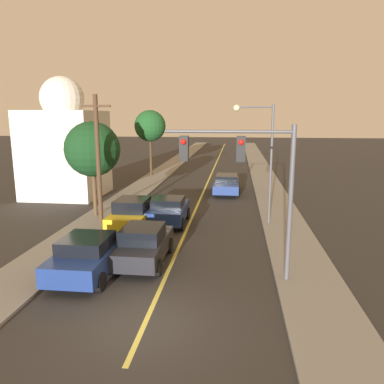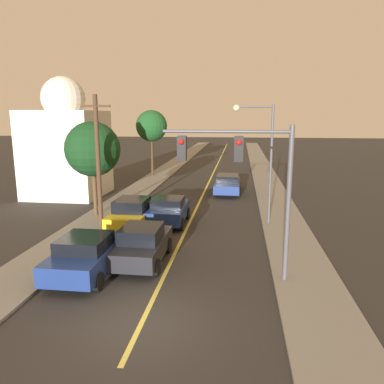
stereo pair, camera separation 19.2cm
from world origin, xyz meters
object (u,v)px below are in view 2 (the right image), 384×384
object	(u,v)px
car_near_lane_front	(142,244)
car_outer_lane_second	(133,213)
car_near_lane_second	(168,210)
utility_pole_left	(98,159)
domed_building_left	(66,146)
streetlamp_right	(261,147)
tree_left_near	(93,149)
tree_left_far	(152,126)
traffic_signal_mast	(246,170)
car_outer_lane_front	(87,254)
car_far_oncoming	(227,184)

from	to	relation	value
car_near_lane_front	car_outer_lane_second	xyz separation A→B (m)	(-1.83, 4.91, 0.00)
car_near_lane_second	car_outer_lane_second	xyz separation A→B (m)	(-1.83, -0.90, 0.01)
car_near_lane_second	car_outer_lane_second	bearing A→B (deg)	-153.93
utility_pole_left	domed_building_left	bearing A→B (deg)	125.03
streetlamp_right	car_near_lane_second	bearing A→B (deg)	-174.04
tree_left_near	domed_building_left	bearing A→B (deg)	127.30
tree_left_near	tree_left_far	size ratio (longest dim) A/B	0.87
car_outer_lane_second	tree_left_far	bearing A→B (deg)	99.77
traffic_signal_mast	utility_pole_left	xyz separation A→B (m)	(-7.80, 5.88, -0.37)
car_near_lane_front	utility_pole_left	xyz separation A→B (m)	(-3.59, 4.70, 2.99)
car_near_lane_front	traffic_signal_mast	world-z (taller)	traffic_signal_mast
car_near_lane_second	tree_left_far	size ratio (longest dim) A/B	0.58
car_outer_lane_front	car_outer_lane_second	bearing A→B (deg)	90.00
car_near_lane_front	utility_pole_left	world-z (taller)	utility_pole_left
tree_left_far	utility_pole_left	bearing A→B (deg)	-85.86
car_outer_lane_front	car_far_oncoming	distance (m)	17.35
car_near_lane_front	traffic_signal_mast	bearing A→B (deg)	-15.66
car_near_lane_front	car_near_lane_second	world-z (taller)	car_near_lane_front
car_near_lane_front	domed_building_left	world-z (taller)	domed_building_left
car_outer_lane_front	car_outer_lane_second	world-z (taller)	car_outer_lane_second
car_far_oncoming	traffic_signal_mast	xyz separation A→B (m)	(1.17, -16.38, 3.44)
traffic_signal_mast	car_far_oncoming	bearing A→B (deg)	94.08
car_outer_lane_second	traffic_signal_mast	xyz separation A→B (m)	(6.03, -6.09, 3.37)
car_far_oncoming	car_outer_lane_second	bearing A→B (deg)	64.69
car_near_lane_second	streetlamp_right	bearing A→B (deg)	5.96
streetlamp_right	tree_left_far	bearing A→B (deg)	121.42
car_near_lane_second	streetlamp_right	distance (m)	6.28
tree_left_near	traffic_signal_mast	bearing A→B (deg)	-41.85
traffic_signal_mast	utility_pole_left	bearing A→B (deg)	143.00
car_near_lane_front	car_far_oncoming	size ratio (longest dim) A/B	0.80
traffic_signal_mast	tree_left_near	bearing A→B (deg)	138.15
car_outer_lane_second	tree_left_far	distance (m)	18.58
car_outer_lane_front	car_far_oncoming	size ratio (longest dim) A/B	0.83
car_far_oncoming	car_near_lane_second	bearing A→B (deg)	72.09
traffic_signal_mast	tree_left_far	distance (m)	25.61
car_outer_lane_front	tree_left_far	bearing A→B (deg)	97.23
streetlamp_right	tree_left_near	bearing A→B (deg)	177.20
car_near_lane_second	tree_left_far	bearing A→B (deg)	106.14
traffic_signal_mast	streetlamp_right	size ratio (longest dim) A/B	0.86
car_outer_lane_front	traffic_signal_mast	size ratio (longest dim) A/B	0.76
car_far_oncoming	traffic_signal_mast	bearing A→B (deg)	94.08
car_outer_lane_front	traffic_signal_mast	distance (m)	6.91
car_near_lane_front	car_outer_lane_second	size ratio (longest dim) A/B	0.93
car_near_lane_front	car_outer_lane_front	xyz separation A→B (m)	(-1.83, -1.45, 0.01)
utility_pole_left	domed_building_left	world-z (taller)	domed_building_left
car_near_lane_second	utility_pole_left	size ratio (longest dim) A/B	0.54
car_far_oncoming	utility_pole_left	world-z (taller)	utility_pole_left
car_near_lane_second	tree_left_far	world-z (taller)	tree_left_far
tree_left_near	car_outer_lane_second	bearing A→B (deg)	-33.38
car_near_lane_front	tree_left_far	xyz separation A→B (m)	(-4.90, 22.74, 4.26)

